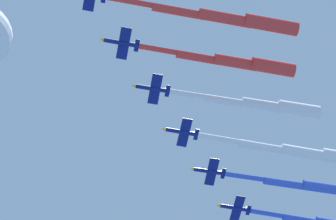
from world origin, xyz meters
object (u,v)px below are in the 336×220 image
jet_port_inner (235,62)px  jet_port_mid (305,152)px  jet_starboard_inner (262,105)px  jet_starboard_mid (325,188)px  jet_lead (225,18)px

jet_port_inner → jet_port_mid: 34.02m
jet_starboard_inner → jet_port_inner: bearing=68.0°
jet_port_inner → jet_port_mid: (-15.70, -30.18, -0.58)m
jet_port_mid → jet_starboard_mid: size_ratio=1.02×
jet_starboard_mid → jet_lead: bearing=69.0°
jet_port_inner → jet_starboard_mid: jet_port_inner is taller
jet_lead → jet_starboard_inner: 26.75m
jet_lead → jet_starboard_inner: size_ratio=1.15×
jet_starboard_mid → jet_port_inner: bearing=64.7°
jet_port_mid → jet_lead: bearing=68.7°
jet_starboard_inner → jet_port_mid: bearing=-121.7°
jet_lead → jet_port_inner: 12.32m
jet_starboard_inner → jet_lead: bearing=76.2°
jet_port_inner → jet_port_mid: bearing=-117.5°
jet_port_inner → jet_starboard_inner: (-5.53, -13.69, -0.14)m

